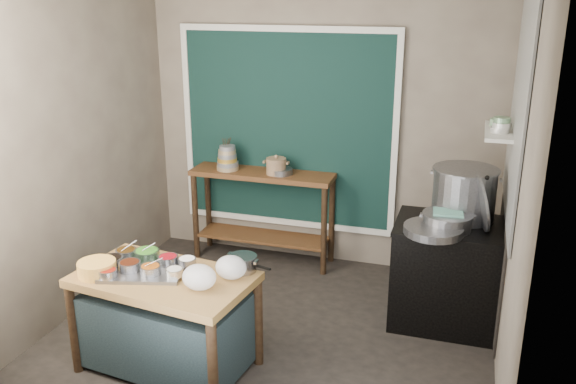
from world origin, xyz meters
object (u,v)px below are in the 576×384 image
(stove_block, at_px, (449,275))
(yellow_basin, at_px, (97,268))
(back_counter, at_px, (263,216))
(prep_table, at_px, (167,322))
(saucepan, at_px, (243,263))
(steamer, at_px, (447,221))
(stock_pot, at_px, (464,193))
(condiment_tray, at_px, (144,270))
(ceramic_crock, at_px, (276,167))
(utensil_cup, at_px, (226,164))

(stove_block, height_order, yellow_basin, yellow_basin)
(back_counter, relative_size, yellow_basin, 5.38)
(prep_table, distance_m, saucepan, 0.71)
(prep_table, bearing_deg, steamer, 39.52)
(prep_table, relative_size, stock_pot, 2.29)
(prep_table, bearing_deg, condiment_tray, -177.70)
(back_counter, bearing_deg, condiment_tray, -95.33)
(back_counter, xyz_separation_m, steamer, (1.85, -0.84, 0.47))
(saucepan, xyz_separation_m, stock_pot, (1.47, 1.23, 0.28))
(ceramic_crock, height_order, steamer, ceramic_crock)
(stove_block, relative_size, condiment_tray, 1.58)
(back_counter, distance_m, yellow_basin, 2.23)
(stove_block, bearing_deg, saucepan, -143.32)
(stove_block, bearing_deg, prep_table, -145.94)
(saucepan, height_order, ceramic_crock, ceramic_crock)
(saucepan, height_order, stock_pot, stock_pot)
(stove_block, relative_size, yellow_basin, 3.34)
(stock_pot, bearing_deg, yellow_basin, -146.58)
(back_counter, xyz_separation_m, saucepan, (0.49, -1.78, 0.33))
(steamer, bearing_deg, stove_block, 67.35)
(stove_block, xyz_separation_m, yellow_basin, (-2.38, -1.43, 0.38))
(back_counter, distance_m, ceramic_crock, 0.57)
(condiment_tray, bearing_deg, ceramic_crock, 80.07)
(stock_pot, distance_m, steamer, 0.35)
(stock_pot, height_order, steamer, stock_pot)
(steamer, bearing_deg, ceramic_crock, 154.50)
(steamer, bearing_deg, utensil_cup, 159.39)
(yellow_basin, xyz_separation_m, saucepan, (0.96, 0.37, 0.01))
(utensil_cup, distance_m, stock_pot, 2.41)
(prep_table, distance_m, utensil_cup, 2.15)
(back_counter, height_order, stock_pot, stock_pot)
(saucepan, distance_m, utensil_cup, 1.99)
(condiment_tray, height_order, yellow_basin, yellow_basin)
(prep_table, xyz_separation_m, condiment_tray, (-0.16, 0.01, 0.39))
(stock_pot, relative_size, steamer, 1.36)
(stove_block, distance_m, yellow_basin, 2.80)
(prep_table, bearing_deg, ceramic_crock, 92.02)
(condiment_tray, bearing_deg, yellow_basin, -154.13)
(stock_pot, xyz_separation_m, steamer, (-0.10, -0.29, -0.15))
(ceramic_crock, relative_size, stock_pot, 0.38)
(condiment_tray, distance_m, yellow_basin, 0.32)
(yellow_basin, relative_size, ceramic_crock, 1.28)
(condiment_tray, height_order, saucepan, saucepan)
(prep_table, xyz_separation_m, steamer, (1.88, 1.19, 0.57))
(utensil_cup, relative_size, ceramic_crock, 0.79)
(prep_table, bearing_deg, stock_pot, 44.00)
(back_counter, bearing_deg, ceramic_crock, -13.02)
(prep_table, xyz_separation_m, back_counter, (0.02, 2.03, 0.10))
(yellow_basin, relative_size, saucepan, 1.25)
(prep_table, xyz_separation_m, utensil_cup, (-0.36, 2.03, 0.62))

